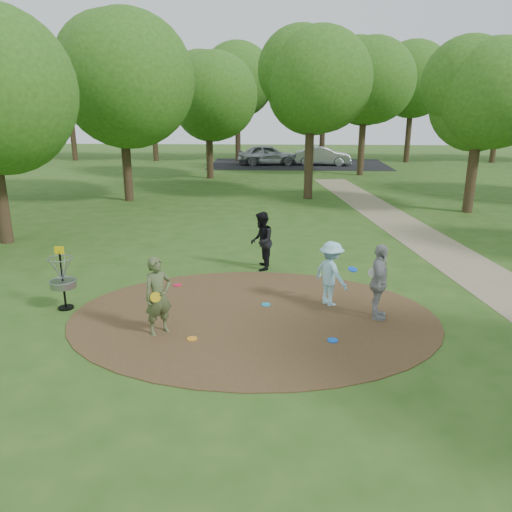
{
  "coord_description": "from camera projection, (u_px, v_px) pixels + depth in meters",
  "views": [
    {
      "loc": [
        0.56,
        -10.48,
        4.69
      ],
      "look_at": [
        0.0,
        1.2,
        1.1
      ],
      "focal_mm": 35.0,
      "sensor_mm": 36.0,
      "label": 1
    }
  ],
  "objects": [
    {
      "name": "ground",
      "position": [
        253.0,
        317.0,
        11.41
      ],
      "size": [
        100.0,
        100.0,
        0.0
      ],
      "primitive_type": "plane",
      "color": "#2D5119",
      "rests_on": "ground"
    },
    {
      "name": "dirt_clearing",
      "position": [
        253.0,
        317.0,
        11.4
      ],
      "size": [
        8.4,
        8.4,
        0.02
      ],
      "primitive_type": "cylinder",
      "color": "#47301C",
      "rests_on": "ground"
    },
    {
      "name": "footpath",
      "position": [
        506.0,
        291.0,
        13.02
      ],
      "size": [
        7.55,
        39.89,
        0.01
      ],
      "primitive_type": "cube",
      "rotation": [
        0.0,
        0.0,
        0.14
      ],
      "color": "#8C7A5B",
      "rests_on": "ground"
    },
    {
      "name": "parking_lot",
      "position": [
        298.0,
        164.0,
        39.96
      ],
      "size": [
        14.0,
        8.0,
        0.01
      ],
      "primitive_type": "cube",
      "color": "black",
      "rests_on": "ground"
    },
    {
      "name": "player_observer_with_disc",
      "position": [
        158.0,
        296.0,
        10.38
      ],
      "size": [
        0.73,
        0.71,
        1.69
      ],
      "color": "#505E36",
      "rests_on": "ground"
    },
    {
      "name": "player_throwing_with_disc",
      "position": [
        331.0,
        274.0,
        11.9
      ],
      "size": [
        1.2,
        1.17,
        1.59
      ],
      "color": "#9CD9E9",
      "rests_on": "ground"
    },
    {
      "name": "player_walking_with_disc",
      "position": [
        261.0,
        241.0,
        14.47
      ],
      "size": [
        0.67,
        0.85,
        1.71
      ],
      "color": "black",
      "rests_on": "ground"
    },
    {
      "name": "player_waiting_with_disc",
      "position": [
        379.0,
        282.0,
        11.09
      ],
      "size": [
        0.6,
        1.08,
        1.75
      ],
      "color": "#99999B",
      "rests_on": "ground"
    },
    {
      "name": "disc_ground_cyan",
      "position": [
        266.0,
        304.0,
        12.06
      ],
      "size": [
        0.22,
        0.22,
        0.02
      ],
      "primitive_type": "cylinder",
      "color": "#1997CD",
      "rests_on": "dirt_clearing"
    },
    {
      "name": "disc_ground_blue",
      "position": [
        333.0,
        340.0,
        10.24
      ],
      "size": [
        0.22,
        0.22,
        0.02
      ],
      "primitive_type": "cylinder",
      "color": "blue",
      "rests_on": "dirt_clearing"
    },
    {
      "name": "disc_ground_red",
      "position": [
        178.0,
        285.0,
        13.34
      ],
      "size": [
        0.22,
        0.22,
        0.02
      ],
      "primitive_type": "cylinder",
      "color": "red",
      "rests_on": "dirt_clearing"
    },
    {
      "name": "car_left",
      "position": [
        267.0,
        155.0,
        39.4
      ],
      "size": [
        4.9,
        2.55,
        1.59
      ],
      "primitive_type": "imported",
      "rotation": [
        0.0,
        0.0,
        1.72
      ],
      "color": "#9EA2A6",
      "rests_on": "ground"
    },
    {
      "name": "car_right",
      "position": [
        323.0,
        156.0,
        39.14
      ],
      "size": [
        4.45,
        1.78,
        1.44
      ],
      "primitive_type": "imported",
      "rotation": [
        0.0,
        0.0,
        1.51
      ],
      "color": "#94979B",
      "rests_on": "ground"
    },
    {
      "name": "disc_ground_orange",
      "position": [
        192.0,
        339.0,
        10.3
      ],
      "size": [
        0.22,
        0.22,
        0.02
      ],
      "primitive_type": "cylinder",
      "color": "orange",
      "rests_on": "dirt_clearing"
    },
    {
      "name": "disc_golf_basket",
      "position": [
        62.0,
        274.0,
        11.65
      ],
      "size": [
        0.63,
        0.63,
        1.54
      ],
      "color": "black",
      "rests_on": "ground"
    },
    {
      "name": "tree_ring",
      "position": [
        309.0,
        90.0,
        18.49
      ],
      "size": [
        37.47,
        45.46,
        8.67
      ],
      "color": "#332316",
      "rests_on": "ground"
    }
  ]
}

